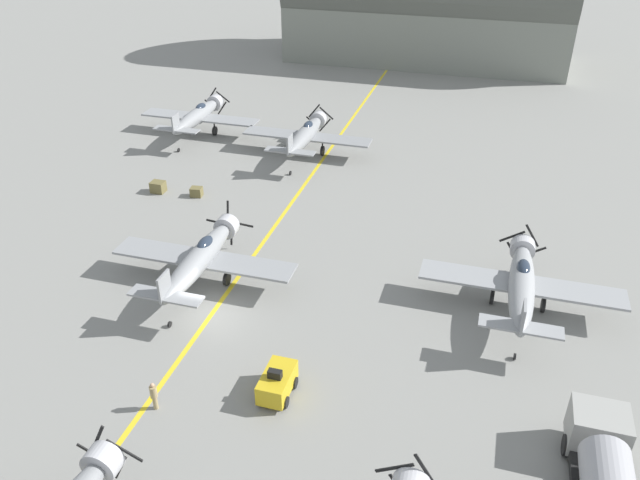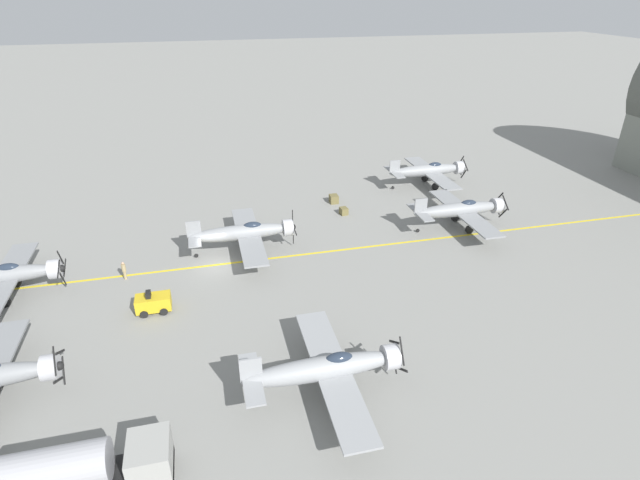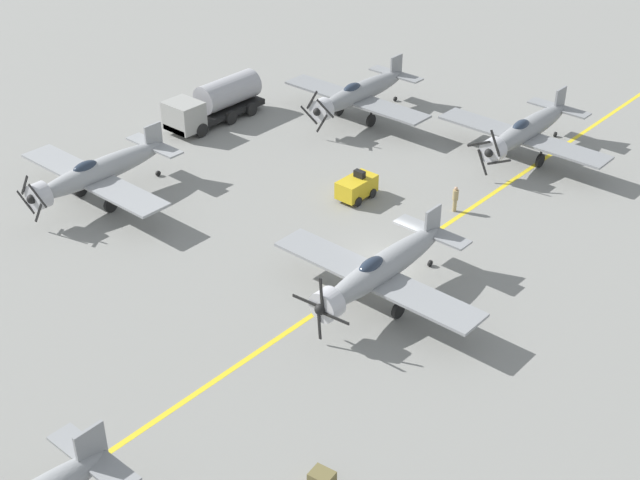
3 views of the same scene
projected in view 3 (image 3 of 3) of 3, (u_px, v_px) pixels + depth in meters
ground_plane at (386, 265)px, 48.59m from camera, size 400.00×400.00×0.00m
taxiway_stripe at (386, 265)px, 48.59m from camera, size 0.30×160.00×0.01m
airplane_mid_center at (380, 270)px, 44.55m from camera, size 12.00×9.98×3.80m
airplane_mid_right at (97, 172)px, 53.68m from camera, size 12.00×9.98×3.65m
airplane_near_center at (525, 131)px, 58.82m from camera, size 12.00×9.98×3.65m
airplane_near_right at (358, 94)px, 64.36m from camera, size 12.00×9.98×3.65m
fuel_tanker at (215, 102)px, 64.26m from camera, size 2.67×8.00×2.98m
tow_tractor at (357, 187)px, 54.70m from camera, size 1.57×2.60×1.79m
ground_crew_walking at (455, 198)px, 53.25m from camera, size 0.36×0.36×1.65m
supply_crate_mid_lane at (322, 480)px, 34.76m from camera, size 1.01×0.88×0.76m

